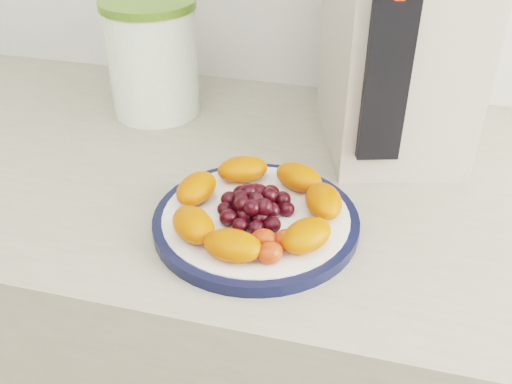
# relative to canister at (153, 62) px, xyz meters

# --- Properties ---
(counter) EXTENTS (3.50, 0.60, 0.90)m
(counter) POSITION_rel_canister_xyz_m (0.23, -0.14, -0.54)
(counter) COLOR #A69D87
(counter) RESTS_ON floor
(plate_rim) EXTENTS (0.25, 0.25, 0.01)m
(plate_rim) POSITION_rel_canister_xyz_m (0.24, -0.27, -0.08)
(plate_rim) COLOR black
(plate_rim) RESTS_ON counter
(plate_face) EXTENTS (0.22, 0.22, 0.02)m
(plate_face) POSITION_rel_canister_xyz_m (0.24, -0.27, -0.08)
(plate_face) COLOR white
(plate_face) RESTS_ON counter
(canister) EXTENTS (0.17, 0.17, 0.17)m
(canister) POSITION_rel_canister_xyz_m (0.00, 0.00, 0.00)
(canister) COLOR #407421
(canister) RESTS_ON counter
(canister_lid) EXTENTS (0.18, 0.18, 0.01)m
(canister_lid) POSITION_rel_canister_xyz_m (0.00, 0.00, 0.09)
(canister_lid) COLOR #517927
(canister_lid) RESTS_ON canister
(appliance_body) EXTENTS (0.24, 0.29, 0.31)m
(appliance_body) POSITION_rel_canister_xyz_m (0.37, -0.01, 0.07)
(appliance_body) COLOR #B7AD9D
(appliance_body) RESTS_ON counter
(appliance_panel) EXTENTS (0.06, 0.03, 0.23)m
(appliance_panel) POSITION_rel_canister_xyz_m (0.37, -0.14, 0.08)
(appliance_panel) COLOR black
(appliance_panel) RESTS_ON appliance_body
(fruit_plate) EXTENTS (0.21, 0.21, 0.03)m
(fruit_plate) POSITION_rel_canister_xyz_m (0.24, -0.27, -0.05)
(fruit_plate) COLOR #D14107
(fruit_plate) RESTS_ON plate_face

